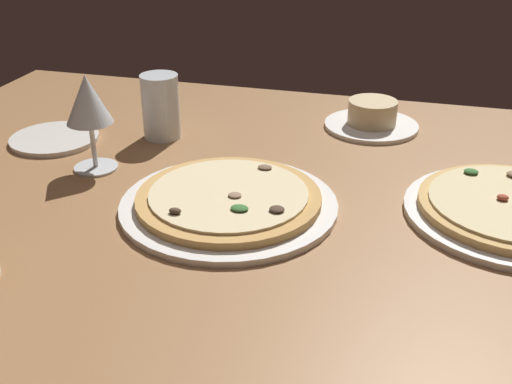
# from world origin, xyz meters

# --- Properties ---
(dining_table) EXTENTS (1.50, 1.10, 0.04)m
(dining_table) POSITION_xyz_m (0.00, 0.00, 0.02)
(dining_table) COLOR #996B42
(dining_table) RESTS_ON ground
(pizza_main) EXTENTS (0.32, 0.32, 0.03)m
(pizza_main) POSITION_xyz_m (-0.08, -0.01, 0.05)
(pizza_main) COLOR white
(pizza_main) RESTS_ON dining_table
(ramekin_on_saucer) EXTENTS (0.18, 0.18, 0.05)m
(ramekin_on_saucer) POSITION_xyz_m (0.08, 0.37, 0.06)
(ramekin_on_saucer) COLOR white
(ramekin_on_saucer) RESTS_ON dining_table
(wine_glass_near) EXTENTS (0.07, 0.07, 0.16)m
(wine_glass_near) POSITION_xyz_m (-0.33, 0.07, 0.15)
(wine_glass_near) COLOR silver
(wine_glass_near) RESTS_ON dining_table
(water_glass) EXTENTS (0.07, 0.07, 0.12)m
(water_glass) POSITION_xyz_m (-0.28, 0.23, 0.09)
(water_glass) COLOR silver
(water_glass) RESTS_ON dining_table
(side_plate) EXTENTS (0.16, 0.16, 0.01)m
(side_plate) POSITION_xyz_m (-0.46, 0.15, 0.04)
(side_plate) COLOR silver
(side_plate) RESTS_ON dining_table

